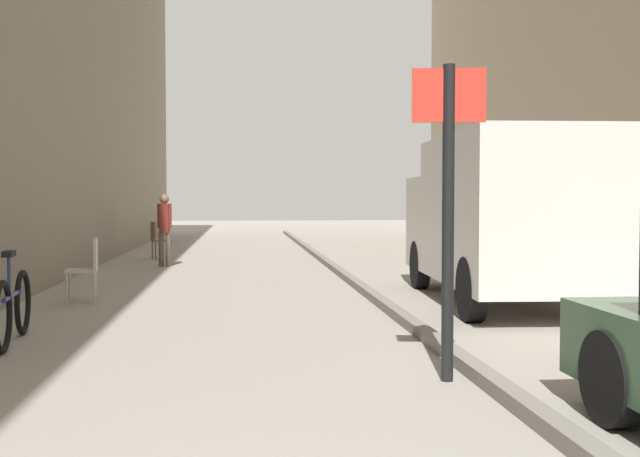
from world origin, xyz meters
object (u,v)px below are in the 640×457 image
at_px(cafe_chair_near_window, 158,237).
at_px(cafe_chair_by_doorway, 88,265).
at_px(street_sign_post, 448,194).
at_px(delivery_van, 504,215).
at_px(pedestrian_main_foreground, 165,225).
at_px(bicycle_leaning, 13,307).

bearing_deg(cafe_chair_near_window, cafe_chair_by_doorway, -19.89).
distance_m(cafe_chair_near_window, cafe_chair_by_doorway, 7.92).
height_order(street_sign_post, cafe_chair_by_doorway, street_sign_post).
height_order(delivery_van, cafe_chair_by_doorway, delivery_van).
xyz_separation_m(pedestrian_main_foreground, street_sign_post, (3.39, -10.98, 0.61)).
bearing_deg(delivery_van, bicycle_leaning, -154.98).
distance_m(pedestrian_main_foreground, delivery_van, 8.50).
bearing_deg(pedestrian_main_foreground, delivery_van, -41.99).
distance_m(street_sign_post, bicycle_leaning, 4.68).
bearing_deg(cafe_chair_by_doorway, street_sign_post, -149.88).
relative_size(bicycle_leaning, cafe_chair_near_window, 1.88).
relative_size(pedestrian_main_foreground, bicycle_leaning, 0.91).
xyz_separation_m(pedestrian_main_foreground, cafe_chair_near_window, (-0.38, 2.08, -0.39)).
bearing_deg(cafe_chair_by_doorway, cafe_chair_near_window, -8.15).
xyz_separation_m(bicycle_leaning, cafe_chair_by_doorway, (0.14, 3.10, 0.17)).
bearing_deg(cafe_chair_by_doorway, delivery_van, -103.19).
height_order(bicycle_leaning, cafe_chair_by_doorway, bicycle_leaning).
bearing_deg(street_sign_post, pedestrian_main_foreground, -64.09).
bearing_deg(pedestrian_main_foreground, street_sign_post, -65.12).
relative_size(delivery_van, bicycle_leaning, 2.88).
xyz_separation_m(street_sign_post, cafe_chair_near_window, (-3.76, 13.06, -1.00)).
height_order(cafe_chair_near_window, cafe_chair_by_doorway, same).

